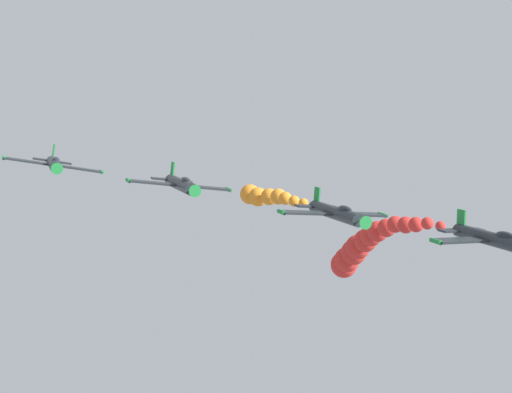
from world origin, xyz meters
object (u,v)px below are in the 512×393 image
airplane_left_inner (336,213)px  airplane_left_outer (54,164)px  airplane_lead (492,239)px  airplane_right_inner (181,184)px

airplane_left_inner → airplane_left_outer: bearing=-38.9°
airplane_lead → airplane_right_inner: 26.86m
airplane_left_outer → airplane_right_inner: bearing=140.4°
airplane_lead → airplane_left_outer: bearing=-38.7°
airplane_right_inner → airplane_left_inner: bearing=141.7°
airplane_lead → airplane_left_inner: airplane_left_inner is taller
airplane_left_inner → airplane_right_inner: airplane_right_inner is taller
airplane_left_inner → airplane_lead: bearing=141.9°
airplane_lead → airplane_left_outer: (31.45, -25.17, 4.77)m
airplane_left_outer → airplane_lead: bearing=141.3°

